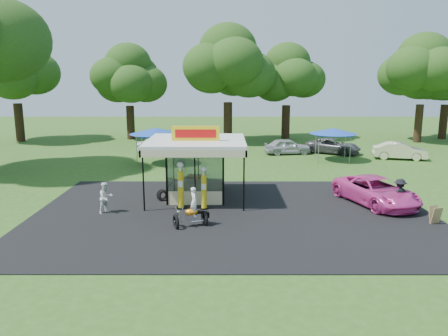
{
  "coord_description": "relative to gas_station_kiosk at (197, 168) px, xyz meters",
  "views": [
    {
      "loc": [
        -0.43,
        -19.07,
        6.68
      ],
      "look_at": [
        -0.46,
        4.0,
        1.96
      ],
      "focal_mm": 35.0,
      "sensor_mm": 36.0,
      "label": 1
    }
  ],
  "objects": [
    {
      "name": "bg_car_b",
      "position": [
        -1.36,
        14.37,
        -0.98
      ],
      "size": [
        5.7,
        2.75,
        1.6
      ],
      "primitive_type": "imported",
      "rotation": [
        0.0,
        0.0,
        1.48
      ],
      "color": "#BC0E3A",
      "rests_on": "ground"
    },
    {
      "name": "tent_west",
      "position": [
        -3.88,
        10.28,
        0.84
      ],
      "size": [
        4.14,
        4.14,
        2.89
      ],
      "rotation": [
        0.0,
        0.0,
        0.35
      ],
      "color": "gray",
      "rests_on": "ground"
    },
    {
      "name": "a_frame_sign",
      "position": [
        11.42,
        -4.54,
        -1.35
      ],
      "size": [
        0.51,
        0.52,
        0.84
      ],
      "rotation": [
        0.0,
        0.0,
        0.24
      ],
      "color": "#593819",
      "rests_on": "ground"
    },
    {
      "name": "oak_far_c",
      "position": [
        1.92,
        22.35,
        5.87
      ],
      "size": [
        10.24,
        10.24,
        12.06
      ],
      "color": "black",
      "rests_on": "ground"
    },
    {
      "name": "oak_far_d",
      "position": [
        8.55,
        25.75,
        4.87
      ],
      "size": [
        8.76,
        8.76,
        10.43
      ],
      "color": "black",
      "rests_on": "ground"
    },
    {
      "name": "tent_east",
      "position": [
        10.52,
        11.74,
        0.66
      ],
      "size": [
        3.87,
        3.87,
        2.7
      ],
      "rotation": [
        0.0,
        0.0,
        -0.11
      ],
      "color": "gray",
      "rests_on": "ground"
    },
    {
      "name": "motorcycle",
      "position": [
        0.11,
        -4.89,
        -1.03
      ],
      "size": [
        1.71,
        1.25,
        1.94
      ],
      "rotation": [
        0.0,
        0.0,
        0.36
      ],
      "color": "black",
      "rests_on": "ground"
    },
    {
      "name": "gas_pump_right",
      "position": [
        0.5,
        -2.21,
        -0.69
      ],
      "size": [
        0.43,
        0.43,
        2.29
      ],
      "color": "black",
      "rests_on": "ground"
    },
    {
      "name": "ground",
      "position": [
        2.0,
        -4.99,
        -1.78
      ],
      "size": [
        120.0,
        120.0,
        0.0
      ],
      "primitive_type": "plane",
      "color": "#2C5219",
      "rests_on": "ground"
    },
    {
      "name": "asphalt_apron",
      "position": [
        2.0,
        -2.99,
        -1.76
      ],
      "size": [
        20.0,
        14.0,
        0.04
      ],
      "primitive_type": "cube",
      "color": "black",
      "rests_on": "ground"
    },
    {
      "name": "bg_car_c",
      "position": [
        7.26,
        14.9,
        -1.08
      ],
      "size": [
        4.36,
        2.29,
        1.41
      ],
      "primitive_type": "imported",
      "rotation": [
        0.0,
        0.0,
        1.72
      ],
      "color": "#B3B3B8",
      "rests_on": "ground"
    },
    {
      "name": "spectator_west",
      "position": [
        -4.42,
        -2.85,
        -0.98
      ],
      "size": [
        0.96,
        0.99,
        1.6
      ],
      "primitive_type": "imported",
      "rotation": [
        0.0,
        0.0,
        0.9
      ],
      "color": "white",
      "rests_on": "ground"
    },
    {
      "name": "kiosk_car",
      "position": [
        -0.0,
        2.21,
        -1.3
      ],
      "size": [
        2.82,
        1.13,
        0.96
      ],
      "primitive_type": "imported",
      "rotation": [
        0.0,
        0.0,
        1.57
      ],
      "color": "gold",
      "rests_on": "ground"
    },
    {
      "name": "pink_sedan",
      "position": [
        9.75,
        -1.24,
        -1.04
      ],
      "size": [
        4.06,
        5.86,
        1.49
      ],
      "primitive_type": "imported",
      "rotation": [
        0.0,
        0.0,
        0.33
      ],
      "color": "#E43E9E",
      "rests_on": "ground"
    },
    {
      "name": "gas_station_kiosk",
      "position": [
        0.0,
        0.0,
        0.0
      ],
      "size": [
        5.4,
        5.4,
        4.18
      ],
      "color": "white",
      "rests_on": "ground"
    },
    {
      "name": "spectator_east_a",
      "position": [
        10.6,
        -2.3,
        -0.95
      ],
      "size": [
        1.23,
        0.96,
        1.67
      ],
      "primitive_type": "imported",
      "rotation": [
        0.0,
        0.0,
        3.5
      ],
      "color": "black",
      "rests_on": "ground"
    },
    {
      "name": "oak_far_e",
      "position": [
        22.3,
        22.56,
        5.35
      ],
      "size": [
        9.39,
        9.39,
        11.18
      ],
      "color": "black",
      "rests_on": "ground"
    },
    {
      "name": "bg_car_e",
      "position": [
        16.39,
        12.35,
        -1.07
      ],
      "size": [
        4.58,
        2.5,
        1.43
      ],
      "primitive_type": "imported",
      "rotation": [
        0.0,
        0.0,
        1.33
      ],
      "color": "beige",
      "rests_on": "ground"
    },
    {
      "name": "bg_car_a",
      "position": [
        -3.82,
        14.35,
        -1.0
      ],
      "size": [
        4.91,
        2.33,
        1.56
      ],
      "primitive_type": "imported",
      "rotation": [
        0.0,
        0.0,
        1.72
      ],
      "color": "white",
      "rests_on": "ground"
    },
    {
      "name": "gas_pump_left",
      "position": [
        -0.7,
        -2.15,
        -0.57
      ],
      "size": [
        0.47,
        0.47,
        2.53
      ],
      "color": "black",
      "rests_on": "ground"
    },
    {
      "name": "oak_far_a",
      "position": [
        -20.66,
        23.13,
        5.53
      ],
      "size": [
        9.69,
        9.69,
        11.49
      ],
      "color": "black",
      "rests_on": "ground"
    },
    {
      "name": "spare_tires",
      "position": [
        -1.85,
        -0.6,
        -1.45
      ],
      "size": [
        0.83,
        0.61,
        0.68
      ],
      "rotation": [
        0.0,
        0.0,
        0.23
      ],
      "color": "black",
      "rests_on": "ground"
    },
    {
      "name": "oak_far_b",
      "position": [
        -9.0,
        24.99,
        4.81
      ],
      "size": [
        8.66,
        8.66,
        10.33
      ],
      "color": "black",
      "rests_on": "ground"
    },
    {
      "name": "oak_far_f",
      "position": [
        26.33,
        25.32,
        4.94
      ],
      "size": [
        8.69,
        8.69,
        10.47
      ],
      "color": "black",
      "rests_on": "ground"
    },
    {
      "name": "bg_car_d",
      "position": [
        11.46,
        15.27,
        -1.1
      ],
      "size": [
        5.35,
        4.49,
        1.36
      ],
      "primitive_type": "imported",
      "rotation": [
        0.0,
        0.0,
        1.02
      ],
      "color": "#4C4C4E",
      "rests_on": "ground"
    }
  ]
}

